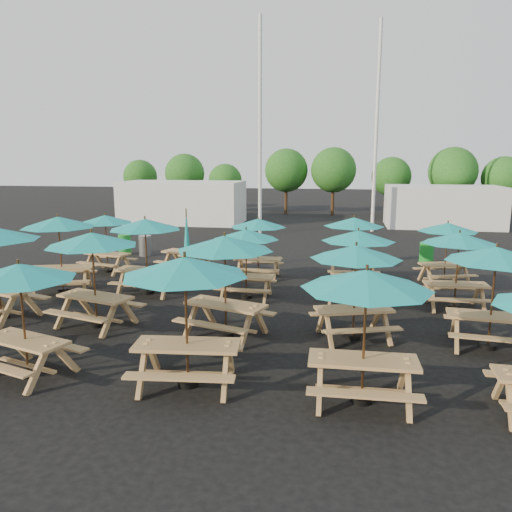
% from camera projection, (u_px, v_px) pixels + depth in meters
% --- Properties ---
extents(ground, '(120.00, 120.00, 0.00)m').
position_uv_depth(ground, '(247.00, 300.00, 15.30)').
color(ground, black).
rests_on(ground, ground).
extents(picnic_unit_2, '(2.94, 2.94, 2.49)m').
position_uv_depth(picnic_unit_2, '(58.00, 226.00, 15.89)').
color(picnic_unit_2, tan).
rests_on(picnic_unit_2, ground).
extents(picnic_unit_3, '(2.45, 2.45, 2.21)m').
position_uv_depth(picnic_unit_3, '(105.00, 222.00, 18.81)').
color(picnic_unit_3, tan).
rests_on(picnic_unit_3, ground).
extents(picnic_unit_4, '(2.69, 2.69, 2.31)m').
position_uv_depth(picnic_unit_4, '(19.00, 278.00, 9.59)').
color(picnic_unit_4, tan).
rests_on(picnic_unit_4, ground).
extents(picnic_unit_5, '(2.84, 2.84, 2.48)m').
position_uv_depth(picnic_unit_5, '(92.00, 244.00, 12.52)').
color(picnic_unit_5, tan).
rests_on(picnic_unit_5, ground).
extents(picnic_unit_6, '(2.33, 2.33, 2.44)m').
position_uv_depth(picnic_unit_6, '(145.00, 228.00, 15.67)').
color(picnic_unit_6, tan).
rests_on(picnic_unit_6, ground).
extents(picnic_unit_7, '(2.35, 2.20, 2.45)m').
position_uv_depth(picnic_unit_7, '(187.00, 247.00, 18.84)').
color(picnic_unit_7, tan).
rests_on(picnic_unit_7, ground).
extents(picnic_unit_8, '(2.59, 2.59, 2.53)m').
position_uv_depth(picnic_unit_8, '(185.00, 273.00, 9.13)').
color(picnic_unit_8, tan).
rests_on(picnic_unit_8, ground).
extents(picnic_unit_9, '(2.92, 2.92, 2.50)m').
position_uv_depth(picnic_unit_9, '(225.00, 249.00, 11.79)').
color(picnic_unit_9, tan).
rests_on(picnic_unit_9, ground).
extents(picnic_unit_10, '(2.06, 2.06, 2.18)m').
position_uv_depth(picnic_unit_10, '(246.00, 238.00, 15.20)').
color(picnic_unit_10, tan).
rests_on(picnic_unit_10, ground).
extents(picnic_unit_11, '(2.04, 2.04, 2.18)m').
position_uv_depth(picnic_unit_11, '(258.00, 226.00, 17.92)').
color(picnic_unit_11, tan).
rests_on(picnic_unit_11, ground).
extents(picnic_unit_12, '(2.32, 2.32, 2.44)m').
position_uv_depth(picnic_unit_12, '(366.00, 287.00, 8.50)').
color(picnic_unit_12, tan).
rests_on(picnic_unit_12, ground).
extents(picnic_unit_13, '(2.72, 2.72, 2.31)m').
position_uv_depth(picnic_unit_13, '(356.00, 257.00, 11.63)').
color(picnic_unit_13, tan).
rests_on(picnic_unit_13, ground).
extents(picnic_unit_14, '(2.38, 2.38, 2.27)m').
position_uv_depth(picnic_unit_14, '(358.00, 240.00, 14.33)').
color(picnic_unit_14, tan).
rests_on(picnic_unit_14, ground).
extents(picnic_unit_15, '(2.25, 2.25, 2.27)m').
position_uv_depth(picnic_unit_15, '(354.00, 225.00, 17.51)').
color(picnic_unit_15, tan).
rests_on(picnic_unit_15, ground).
extents(picnic_unit_17, '(2.44, 2.44, 2.38)m').
position_uv_depth(picnic_unit_17, '(496.00, 260.00, 11.03)').
color(picnic_unit_17, tan).
rests_on(picnic_unit_17, ground).
extents(picnic_unit_18, '(2.17, 2.17, 2.24)m').
position_uv_depth(picnic_unit_18, '(459.00, 242.00, 14.10)').
color(picnic_unit_18, tan).
rests_on(picnic_unit_18, ground).
extents(picnic_unit_19, '(2.46, 2.46, 2.15)m').
position_uv_depth(picnic_unit_19, '(447.00, 230.00, 17.00)').
color(picnic_unit_19, tan).
rests_on(picnic_unit_19, ground).
extents(waste_bin_0, '(0.57, 0.57, 0.91)m').
position_uv_depth(waste_bin_0, '(125.00, 245.00, 22.62)').
color(waste_bin_0, '#198A26').
rests_on(waste_bin_0, ground).
extents(waste_bin_1, '(0.57, 0.57, 0.91)m').
position_uv_depth(waste_bin_1, '(145.00, 246.00, 22.31)').
color(waste_bin_1, gray).
rests_on(waste_bin_1, ground).
extents(waste_bin_2, '(0.57, 0.57, 0.91)m').
position_uv_depth(waste_bin_2, '(365.00, 253.00, 20.65)').
color(waste_bin_2, gray).
rests_on(waste_bin_2, ground).
extents(waste_bin_3, '(0.57, 0.57, 0.91)m').
position_uv_depth(waste_bin_3, '(426.00, 253.00, 20.47)').
color(waste_bin_3, '#198A26').
rests_on(waste_bin_3, ground).
extents(mast_0, '(0.20, 0.20, 12.00)m').
position_uv_depth(mast_0, '(260.00, 128.00, 28.03)').
color(mast_0, silver).
rests_on(mast_0, ground).
extents(mast_1, '(0.20, 0.20, 12.00)m').
position_uv_depth(mast_1, '(376.00, 129.00, 28.84)').
color(mast_1, silver).
rests_on(mast_1, ground).
extents(event_tent_0, '(8.00, 4.00, 2.80)m').
position_uv_depth(event_tent_0, '(183.00, 202.00, 33.81)').
color(event_tent_0, silver).
rests_on(event_tent_0, ground).
extents(event_tent_1, '(7.00, 4.00, 2.60)m').
position_uv_depth(event_tent_1, '(443.00, 206.00, 31.86)').
color(event_tent_1, silver).
rests_on(event_tent_1, ground).
extents(tree_0, '(2.80, 2.80, 4.24)m').
position_uv_depth(tree_0, '(140.00, 177.00, 41.59)').
color(tree_0, '#382314').
rests_on(tree_0, ground).
extents(tree_1, '(3.11, 3.11, 4.72)m').
position_uv_depth(tree_1, '(185.00, 174.00, 39.48)').
color(tree_1, '#382314').
rests_on(tree_1, ground).
extents(tree_2, '(2.59, 2.59, 3.93)m').
position_uv_depth(tree_2, '(225.00, 181.00, 38.76)').
color(tree_2, '#382314').
rests_on(tree_2, ground).
extents(tree_3, '(3.36, 3.36, 5.09)m').
position_uv_depth(tree_3, '(286.00, 170.00, 38.84)').
color(tree_3, '#382314').
rests_on(tree_3, ground).
extents(tree_4, '(3.41, 3.41, 5.17)m').
position_uv_depth(tree_4, '(333.00, 170.00, 37.76)').
color(tree_4, '#382314').
rests_on(tree_4, ground).
extents(tree_5, '(2.94, 2.94, 4.45)m').
position_uv_depth(tree_5, '(391.00, 177.00, 37.51)').
color(tree_5, '#382314').
rests_on(tree_5, ground).
extents(tree_6, '(3.38, 3.38, 5.13)m').
position_uv_depth(tree_6, '(453.00, 171.00, 35.01)').
color(tree_6, '#382314').
rests_on(tree_6, ground).
extents(tree_7, '(2.95, 2.95, 4.48)m').
position_uv_depth(tree_7, '(504.00, 178.00, 34.53)').
color(tree_7, '#382314').
rests_on(tree_7, ground).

